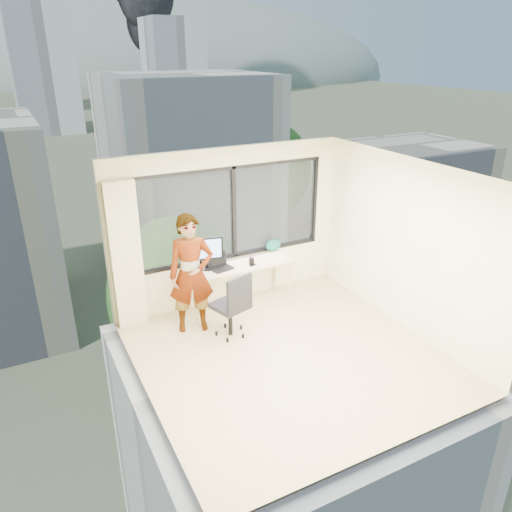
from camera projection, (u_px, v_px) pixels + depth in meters
floor at (288, 355)px, 6.88m from camera, size 4.00×4.00×0.01m
ceiling at (294, 174)px, 5.86m from camera, size 4.00×4.00×0.01m
wall_front at (397, 349)px, 4.74m from camera, size 4.00×0.01×2.60m
wall_left at (140, 306)px, 5.53m from camera, size 0.01×4.00×2.60m
wall_right at (407, 246)px, 7.22m from camera, size 0.01×4.00×2.60m
window_wall at (231, 213)px, 7.94m from camera, size 3.30×0.16×1.55m
curtain at (126, 256)px, 7.24m from camera, size 0.45×0.14×2.30m
desk at (238, 285)px, 8.09m from camera, size 1.80×0.60×0.75m
chair at (230, 304)px, 7.19m from camera, size 0.67×0.67×1.06m
person at (191, 274)px, 7.21m from camera, size 0.76×0.59×1.84m
monitor at (206, 253)px, 7.69m from camera, size 0.55×0.23×0.54m
game_console at (212, 260)px, 8.00m from camera, size 0.35×0.30×0.08m
laptop at (222, 263)px, 7.74m from camera, size 0.41×0.42×0.22m
cellphone at (253, 265)px, 7.91m from camera, size 0.12×0.07×0.01m
pen_cup at (252, 261)px, 7.93m from camera, size 0.11×0.11×0.11m
handbag at (273, 245)px, 8.44m from camera, size 0.31×0.22×0.22m
exterior_ground at (16, 134)px, 110.46m from camera, size 400.00×400.00×0.04m
near_bldg_b at (188, 165)px, 45.36m from camera, size 14.00×13.00×16.00m
near_bldg_c at (407, 198)px, 45.95m from camera, size 12.00×10.00×10.00m
far_tower_b at (42, 63)px, 107.93m from camera, size 13.00×13.00×30.00m
far_tower_c at (174, 67)px, 140.66m from camera, size 15.00×15.00×26.00m
hill_b at (168, 78)px, 316.06m from camera, size 300.00×220.00×96.00m
tree_b at (180, 313)px, 27.01m from camera, size 7.60×7.60×9.00m
tree_c at (272, 179)px, 52.38m from camera, size 8.40×8.40×10.00m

